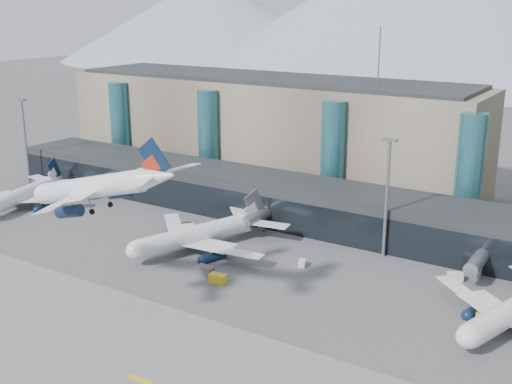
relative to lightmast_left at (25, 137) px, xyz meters
The scene contains 18 objects.
ground 92.91m from the lightmast_left, 29.36° to the right, with size 900.00×900.00×0.00m, color #515154.
runway_strip 101.03m from the lightmast_left, 36.87° to the right, with size 400.00×40.00×0.04m, color slate.
runway_markings 101.03m from the lightmast_left, 36.87° to the right, with size 128.00×1.00×0.02m.
concourse 81.54m from the lightmast_left, ahead, with size 170.00×27.00×10.00m.
terminal_main 71.07m from the lightmast_left, 39.29° to the left, with size 130.00×30.00×31.00m.
teal_towers 71.19m from the lightmast_left, 24.05° to the left, with size 116.40×19.40×46.00m.
lightmast_left is the anchor object (origin of this frame).
lightmast_mid 110.04m from the lightmast_left, ahead, with size 3.00×1.20×25.60m.
hero_jet 94.24m from the lightmast_left, 30.50° to the right, with size 31.54×32.26×10.40m.
jet_parked_left 22.45m from the lightmast_left, 39.17° to the right, with size 33.65×34.87×11.20m.
jet_parked_mid 76.77m from the lightmast_left, ahead, with size 35.94×38.13×12.25m.
veh_b 72.74m from the lightmast_left, ahead, with size 2.49×1.53×1.44m, color gold.
veh_c 88.82m from the lightmast_left, 16.92° to the right, with size 3.61×1.90×2.00m, color #494A4E.
veh_d 127.25m from the lightmast_left, ahead, with size 2.91×1.56×1.66m, color silver.
veh_e 137.74m from the lightmast_left, ahead, with size 3.34×1.90×1.90m, color gold.
veh_f 24.74m from the lightmast_left, 22.96° to the right, with size 3.64×1.93×2.03m, color #494A4E.
veh_g 99.59m from the lightmast_left, ahead, with size 2.28×1.33×1.33m, color silver.
veh_h 93.13m from the lightmast_left, 17.04° to the right, with size 3.26×1.72×1.80m, color gold.
Camera 1 is at (75.15, -74.07, 51.84)m, focal length 45.00 mm.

